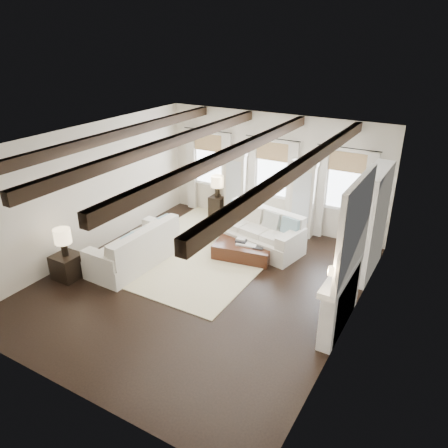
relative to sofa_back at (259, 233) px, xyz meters
The scene contains 16 objects.
ground 2.31m from the sofa_back, 98.52° to the right, with size 7.50×7.50×0.00m, color black.
room_shell 2.05m from the sofa_back, 73.10° to the right, with size 6.54×7.54×3.22m.
area_rug 1.47m from the sofa_back, 143.13° to the right, with size 3.51×5.02×0.02m, color beige.
sofa_back is the anchor object (origin of this frame).
sofa_left 3.15m from the sofa_back, 132.31° to the right, with size 1.12×2.37×1.00m.
ottoman 0.72m from the sofa_back, 95.89° to the right, with size 1.43×0.89×0.37m, color black.
tray 0.68m from the sofa_back, 88.76° to the right, with size 0.50×0.38×0.04m, color white.
book_lower 0.73m from the sofa_back, 101.02° to the right, with size 0.26×0.20×0.04m, color #262628.
book_upper 0.70m from the sofa_back, 103.79° to the right, with size 0.22×0.17×0.03m, color beige.
book_loose 0.83m from the sofa_back, 65.08° to the right, with size 0.24×0.18×0.03m, color #262628.
side_table_front 4.73m from the sofa_back, 130.80° to the right, with size 0.57×0.57×0.57m, color black.
lamp_front 4.77m from the sofa_back, 130.80° to the right, with size 0.38×0.38×0.65m.
side_table_back 2.34m from the sofa_back, 148.28° to the left, with size 0.42×0.42×0.62m, color black.
lamp_back 2.43m from the sofa_back, 148.28° to the left, with size 0.37×0.37×0.64m.
candlestick_near 3.48m from the sofa_back, 42.48° to the right, with size 0.17×0.17×0.85m.
candlestick_far 3.19m from the sofa_back, 36.51° to the right, with size 0.15×0.15×0.75m.
Camera 1 is at (4.67, -7.04, 5.23)m, focal length 35.00 mm.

